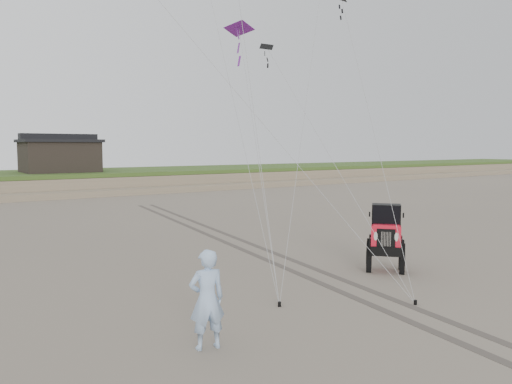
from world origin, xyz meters
TOP-DOWN VIEW (x-y plane):
  - ground at (0.00, 0.00)m, footprint 160.00×160.00m
  - dune_ridge at (0.00, 37.50)m, footprint 160.00×14.25m
  - cabin at (2.00, 37.00)m, footprint 6.40×5.40m
  - jeep at (3.31, 1.48)m, footprint 4.70×4.46m
  - man at (-4.25, -0.62)m, footprint 0.79×0.59m
  - kite_flock at (3.19, 9.09)m, footprint 9.71×10.61m
  - stake_main at (-1.55, 0.61)m, footprint 0.08×0.08m
  - stake_aux at (1.31, -1.21)m, footprint 0.08×0.08m
  - tire_tracks at (2.00, 8.00)m, footprint 5.22×29.74m

SIDE VIEW (x-z plane):
  - ground at x=0.00m, z-range 0.00..0.00m
  - tire_tracks at x=2.00m, z-range 0.00..0.01m
  - stake_main at x=-1.55m, z-range 0.00..0.12m
  - stake_aux at x=1.31m, z-range 0.00..0.12m
  - dune_ridge at x=0.00m, z-range -0.04..1.68m
  - jeep at x=3.31m, z-range 0.00..1.69m
  - man at x=-4.25m, z-range 0.00..1.96m
  - cabin at x=2.00m, z-range 1.56..4.91m
  - kite_flock at x=3.19m, z-range 6.48..13.49m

